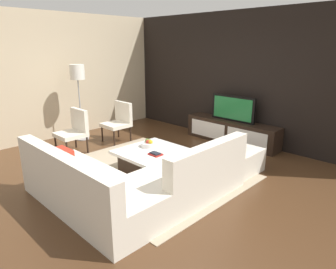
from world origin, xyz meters
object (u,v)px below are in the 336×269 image
(media_console, at_px, (231,132))
(book_stack, at_px, (155,154))
(television, at_px, (233,108))
(fruit_bowl, at_px, (149,144))
(accent_chair_near, at_px, (75,128))
(decorative_ball, at_px, (238,142))
(ottoman, at_px, (237,160))
(accent_chair_far, at_px, (119,119))
(sectional_couch, at_px, (132,183))
(coffee_table, at_px, (152,160))
(floor_lamp, at_px, (78,77))

(media_console, xyz_separation_m, book_stack, (0.11, -2.41, 0.15))
(television, height_order, fruit_bowl, television)
(accent_chair_near, bearing_deg, decorative_ball, 16.85)
(accent_chair_near, distance_m, fruit_bowl, 1.73)
(ottoman, height_order, accent_chair_far, accent_chair_far)
(fruit_bowl, bearing_deg, sectional_couch, -52.40)
(television, relative_size, ottoman, 1.49)
(coffee_table, bearing_deg, floor_lamp, 177.46)
(sectional_couch, distance_m, book_stack, 0.91)
(sectional_couch, xyz_separation_m, floor_lamp, (-3.09, 1.03, 1.13))
(media_console, relative_size, sectional_couch, 0.89)
(fruit_bowl, bearing_deg, accent_chair_near, -162.71)
(television, xyz_separation_m, book_stack, (0.11, -2.41, -0.38))
(media_console, bearing_deg, coffee_table, -92.49)
(coffee_table, relative_size, fruit_bowl, 3.82)
(media_console, xyz_separation_m, decorative_ball, (0.93, -1.25, 0.27))
(media_console, bearing_deg, fruit_bowl, -97.28)
(accent_chair_far, distance_m, book_stack, 2.17)
(coffee_table, height_order, fruit_bowl, fruit_bowl)
(television, distance_m, fruit_bowl, 2.24)
(accent_chair_far, bearing_deg, book_stack, -27.12)
(accent_chair_far, height_order, book_stack, accent_chair_far)
(coffee_table, distance_m, fruit_bowl, 0.31)
(accent_chair_near, bearing_deg, sectional_couch, -21.96)
(media_console, xyz_separation_m, television, (0.00, 0.00, 0.53))
(accent_chair_far, bearing_deg, decorative_ball, 1.63)
(media_console, height_order, book_stack, media_console)
(media_console, xyz_separation_m, coffee_table, (-0.10, -2.30, -0.05))
(television, height_order, coffee_table, television)
(accent_chair_near, bearing_deg, floor_lamp, 131.17)
(media_console, bearing_deg, television, 90.00)
(floor_lamp, relative_size, ottoman, 2.41)
(television, height_order, ottoman, television)
(coffee_table, bearing_deg, fruit_bowl, 150.88)
(television, bearing_deg, ottoman, -53.41)
(media_console, height_order, accent_chair_near, accent_chair_near)
(ottoman, relative_size, fruit_bowl, 2.50)
(accent_chair_near, bearing_deg, media_console, 44.40)
(fruit_bowl, height_order, accent_chair_far, accent_chair_far)
(television, bearing_deg, accent_chair_far, -139.49)
(sectional_couch, bearing_deg, television, 98.96)
(fruit_bowl, distance_m, book_stack, 0.45)
(sectional_couch, height_order, ottoman, sectional_couch)
(floor_lamp, distance_m, ottoman, 3.83)
(coffee_table, bearing_deg, television, 87.51)
(book_stack, bearing_deg, television, 92.72)
(ottoman, height_order, book_stack, book_stack)
(accent_chair_near, relative_size, book_stack, 4.16)
(television, relative_size, sectional_couch, 0.43)
(accent_chair_near, xyz_separation_m, floor_lamp, (-0.65, 0.52, 0.93))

